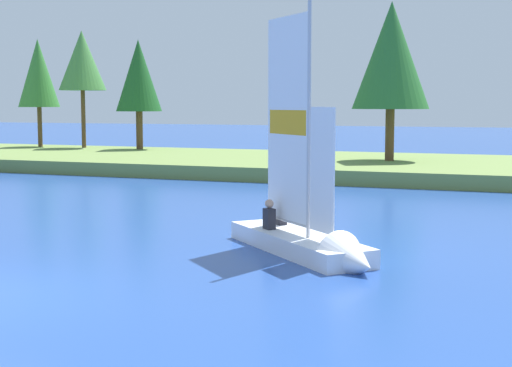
{
  "coord_description": "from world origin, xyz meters",
  "views": [
    {
      "loc": [
        8.73,
        -9.81,
        3.21
      ],
      "look_at": [
        1.89,
        7.97,
        1.2
      ],
      "focal_mm": 52.84,
      "sensor_mm": 36.0,
      "label": 1
    }
  ],
  "objects_px": {
    "shoreline_tree_centre": "(139,76)",
    "shoreline_tree_midright": "(391,56)",
    "shoreline_tree_left": "(38,73)",
    "sailboat": "(314,236)",
    "shoreline_tree_midleft": "(82,61)"
  },
  "relations": [
    {
      "from": "shoreline_tree_centre",
      "to": "sailboat",
      "type": "height_order",
      "value": "shoreline_tree_centre"
    },
    {
      "from": "shoreline_tree_centre",
      "to": "shoreline_tree_midleft",
      "type": "bearing_deg",
      "value": 177.91
    },
    {
      "from": "shoreline_tree_left",
      "to": "sailboat",
      "type": "relative_size",
      "value": 1.07
    },
    {
      "from": "sailboat",
      "to": "shoreline_tree_centre",
      "type": "bearing_deg",
      "value": 170.4
    },
    {
      "from": "shoreline_tree_left",
      "to": "shoreline_tree_midleft",
      "type": "relative_size",
      "value": 0.94
    },
    {
      "from": "shoreline_tree_midleft",
      "to": "shoreline_tree_midright",
      "type": "height_order",
      "value": "shoreline_tree_midright"
    },
    {
      "from": "shoreline_tree_left",
      "to": "shoreline_tree_midright",
      "type": "distance_m",
      "value": 22.68
    },
    {
      "from": "shoreline_tree_midright",
      "to": "sailboat",
      "type": "relative_size",
      "value": 1.18
    },
    {
      "from": "shoreline_tree_left",
      "to": "sailboat",
      "type": "distance_m",
      "value": 34.42
    },
    {
      "from": "shoreline_tree_centre",
      "to": "sailboat",
      "type": "relative_size",
      "value": 1.03
    },
    {
      "from": "shoreline_tree_midleft",
      "to": "sailboat",
      "type": "distance_m",
      "value": 32.33
    },
    {
      "from": "shoreline_tree_centre",
      "to": "shoreline_tree_midright",
      "type": "xyz_separation_m",
      "value": [
        15.28,
        -3.69,
        0.59
      ]
    },
    {
      "from": "shoreline_tree_midright",
      "to": "sailboat",
      "type": "xyz_separation_m",
      "value": [
        2.29,
        -19.74,
        -4.95
      ]
    },
    {
      "from": "shoreline_tree_midright",
      "to": "sailboat",
      "type": "height_order",
      "value": "shoreline_tree_midright"
    },
    {
      "from": "shoreline_tree_left",
      "to": "shoreline_tree_centre",
      "type": "distance_m",
      "value": 7.07
    }
  ]
}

